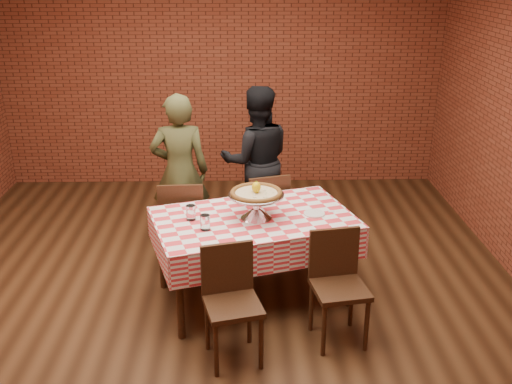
% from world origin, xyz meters
% --- Properties ---
extents(ground, '(6.00, 6.00, 0.00)m').
position_xyz_m(ground, '(0.00, 0.00, 0.00)').
color(ground, black).
rests_on(ground, ground).
extents(back_wall, '(5.50, 0.00, 5.50)m').
position_xyz_m(back_wall, '(0.00, 3.00, 1.45)').
color(back_wall, maroon).
rests_on(back_wall, ground).
extents(table, '(1.81, 1.39, 0.75)m').
position_xyz_m(table, '(0.35, 0.09, 0.38)').
color(table, '#382112').
rests_on(table, ground).
extents(tablecloth, '(1.86, 1.43, 0.28)m').
position_xyz_m(tablecloth, '(0.35, 0.09, 0.62)').
color(tablecloth, '#DF323B').
rests_on(tablecloth, table).
extents(pizza_stand, '(0.62, 0.62, 0.21)m').
position_xyz_m(pizza_stand, '(0.37, 0.08, 0.86)').
color(pizza_stand, silver).
rests_on(pizza_stand, tablecloth).
extents(pizza, '(0.56, 0.56, 0.03)m').
position_xyz_m(pizza, '(0.37, 0.08, 0.97)').
color(pizza, beige).
rests_on(pizza, pizza_stand).
extents(lemon, '(0.10, 0.10, 0.09)m').
position_xyz_m(lemon, '(0.37, 0.08, 1.03)').
color(lemon, '#F0BB09').
rests_on(lemon, pizza).
extents(water_glass_left, '(0.10, 0.10, 0.12)m').
position_xyz_m(water_glass_left, '(-0.04, -0.15, 0.82)').
color(water_glass_left, white).
rests_on(water_glass_left, tablecloth).
extents(water_glass_right, '(0.10, 0.10, 0.12)m').
position_xyz_m(water_glass_right, '(-0.17, 0.05, 0.82)').
color(water_glass_right, white).
rests_on(water_glass_right, tablecloth).
extents(side_plate, '(0.22, 0.22, 0.01)m').
position_xyz_m(side_plate, '(0.86, 0.13, 0.76)').
color(side_plate, white).
rests_on(side_plate, tablecloth).
extents(sweetener_packet_a, '(0.06, 0.06, 0.00)m').
position_xyz_m(sweetener_packet_a, '(0.92, 0.11, 0.76)').
color(sweetener_packet_a, white).
rests_on(sweetener_packet_a, tablecloth).
extents(sweetener_packet_b, '(0.05, 0.04, 0.00)m').
position_xyz_m(sweetener_packet_b, '(1.01, 0.19, 0.76)').
color(sweetener_packet_b, white).
rests_on(sweetener_packet_b, tablecloth).
extents(condiment_caddy, '(0.12, 0.10, 0.15)m').
position_xyz_m(condiment_caddy, '(0.27, 0.39, 0.83)').
color(condiment_caddy, silver).
rests_on(condiment_caddy, tablecloth).
extents(chair_near_left, '(0.47, 0.47, 0.86)m').
position_xyz_m(chair_near_left, '(0.18, -0.77, 0.43)').
color(chair_near_left, '#382112').
rests_on(chair_near_left, ground).
extents(chair_near_right, '(0.45, 0.45, 0.87)m').
position_xyz_m(chair_near_right, '(0.98, -0.56, 0.43)').
color(chair_near_right, '#382112').
rests_on(chair_near_right, ground).
extents(chair_far_left, '(0.43, 0.43, 0.89)m').
position_xyz_m(chair_far_left, '(-0.31, 0.69, 0.44)').
color(chair_far_left, '#382112').
rests_on(chair_far_left, ground).
extents(chair_far_right, '(0.50, 0.50, 0.88)m').
position_xyz_m(chair_far_right, '(0.46, 0.90, 0.44)').
color(chair_far_right, '#382112').
rests_on(chair_far_right, ground).
extents(diner_olive, '(0.60, 0.42, 1.58)m').
position_xyz_m(diner_olive, '(-0.36, 1.14, 0.79)').
color(diner_olive, '#424423').
rests_on(diner_olive, ground).
extents(diner_black, '(0.83, 0.68, 1.58)m').
position_xyz_m(diner_black, '(0.40, 1.47, 0.79)').
color(diner_black, black).
rests_on(diner_black, ground).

